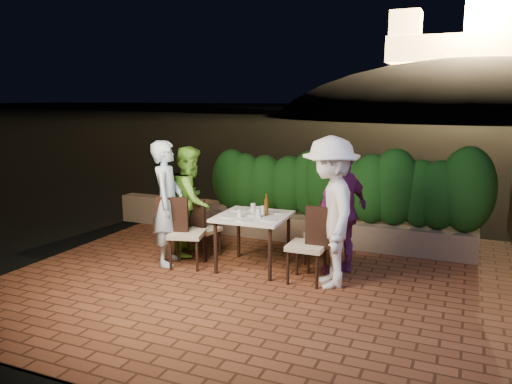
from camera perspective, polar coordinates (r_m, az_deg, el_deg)
The scene contains 29 objects.
ground at distance 6.18m, azimuth 1.91°, elevation -11.44°, with size 400.00×400.00×0.00m, color black.
terrace_floor at distance 6.64m, azimuth 3.51°, elevation -10.37°, with size 7.00×6.00×0.15m, color brown.
planter at distance 8.14m, azimuth 9.16°, elevation -4.46°, with size 4.20×0.55×0.40m, color #735E49.
hedge at distance 7.98m, azimuth 9.32°, elevation 0.75°, with size 4.00×0.70×1.10m, color #113910, non-canonical shape.
parapet at distance 9.29m, azimuth -9.07°, elevation -2.25°, with size 2.20×0.30×0.50m, color #735E49.
hill at distance 65.64m, azimuth 23.12°, elevation 4.32°, with size 52.00×40.00×22.00m, color black.
fortress at distance 65.85m, azimuth 24.08°, elevation 16.95°, with size 26.00×8.00×8.00m, color #FFCC7A, non-canonical shape.
dining_table at distance 6.85m, azimuth -0.33°, elevation -5.70°, with size 0.93×0.93×0.75m, color white, non-canonical shape.
plate_nw at distance 6.66m, azimuth -3.09°, elevation -2.81°, with size 0.22×0.22×0.01m, color white.
plate_sw at distance 7.04m, azimuth -1.96°, elevation -2.06°, with size 0.23×0.23×0.01m, color white.
plate_ne at distance 6.49m, azimuth 1.43°, elevation -3.16°, with size 0.23×0.23×0.01m, color white.
plate_se at distance 6.90m, azimuth 2.45°, elevation -2.32°, with size 0.20×0.20×0.01m, color white.
plate_centre at distance 6.79m, azimuth -0.50°, elevation -2.54°, with size 0.22×0.22×0.01m, color white.
plate_front at distance 6.44m, azimuth -1.30°, elevation -3.26°, with size 0.21×0.21×0.01m, color white.
glass_nw at distance 6.63m, azimuth -1.87°, elevation -2.44°, with size 0.06×0.06×0.11m, color silver.
glass_sw at distance 6.95m, azimuth -0.33°, elevation -1.77°, with size 0.07×0.07×0.12m, color silver.
glass_ne at distance 6.62m, azimuth 0.29°, elevation -2.38°, with size 0.07×0.07×0.12m, color silver.
glass_se at distance 6.83m, azimuth 0.80°, elevation -2.04°, with size 0.06×0.06×0.11m, color silver.
beer_bottle at distance 6.72m, azimuth 1.20°, elevation -1.45°, with size 0.06×0.06×0.29m, color #54320E, non-canonical shape.
bowl at distance 7.02m, azimuth 0.00°, elevation -1.95°, with size 0.18×0.18×0.04m, color white.
chair_left_front at distance 6.95m, azimuth -7.90°, elevation -4.59°, with size 0.45×0.45×0.98m, color black, non-canonical shape.
chair_left_back at distance 7.38m, azimuth -5.96°, elevation -4.14°, with size 0.40×0.40×0.86m, color black, non-canonical shape.
chair_right_front at distance 6.35m, azimuth 5.85°, elevation -5.96°, with size 0.46×0.46×0.99m, color black, non-canonical shape.
chair_right_back at distance 6.84m, azimuth 7.38°, elevation -4.95°, with size 0.44×0.44×0.95m, color black, non-canonical shape.
diner_blue at distance 7.04m, azimuth -10.08°, elevation -1.26°, with size 0.64×0.42×1.74m, color #C6E8FF.
diner_green at distance 7.48m, azimuth -7.46°, elevation -0.97°, with size 0.79×0.61×1.62m, color #86DD45.
diner_white at distance 6.17m, azimuth 8.47°, elevation -2.32°, with size 1.21×0.69×1.87m, color white.
diner_purple at distance 6.64m, azimuth 9.80°, elevation -2.18°, with size 0.99×0.41×1.69m, color #752771.
parapet_lamp at distance 9.05m, azimuth -7.25°, elevation -0.48°, with size 0.10×0.10×0.14m, color orange.
Camera 1 is at (2.07, -5.34, 2.31)m, focal length 35.00 mm.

